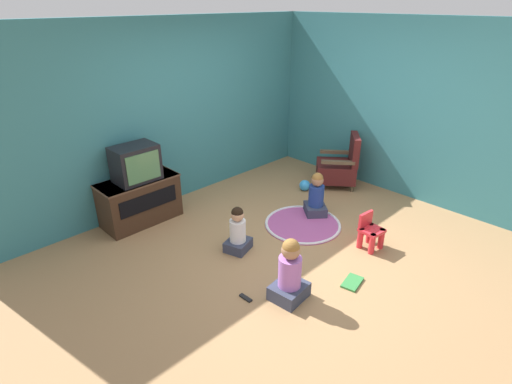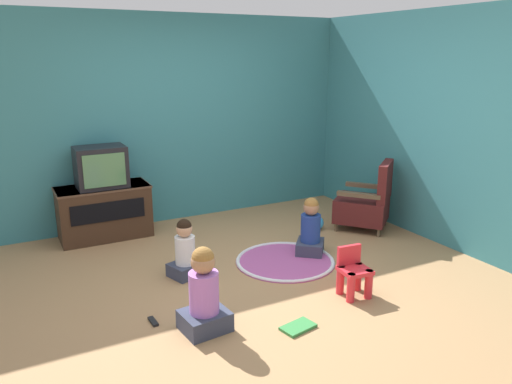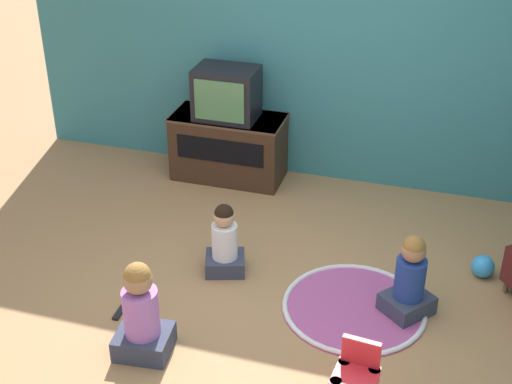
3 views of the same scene
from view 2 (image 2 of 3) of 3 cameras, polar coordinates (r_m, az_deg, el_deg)
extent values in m
plane|color=#9E754C|center=(4.86, -0.46, -9.88)|extent=(30.00, 30.00, 0.00)
cube|color=teal|center=(6.32, -11.88, 7.91)|extent=(5.43, 0.12, 2.56)
cube|color=teal|center=(5.67, 23.47, 6.11)|extent=(0.12, 5.19, 2.56)
cube|color=#382316|center=(6.07, -16.95, -2.20)|extent=(1.02, 0.48, 0.62)
cube|color=#503626|center=(5.99, -17.17, 0.50)|extent=(1.04, 0.49, 0.02)
cube|color=black|center=(5.81, -16.52, -2.16)|extent=(0.81, 0.01, 0.22)
cube|color=black|center=(5.91, -17.31, 2.76)|extent=(0.55, 0.38, 0.47)
cube|color=#47754C|center=(5.72, -16.93, 2.38)|extent=(0.45, 0.02, 0.37)
cylinder|color=brown|center=(6.57, 10.06, -2.75)|extent=(0.04, 0.04, 0.10)
cylinder|color=brown|center=(6.15, 9.10, -3.99)|extent=(0.04, 0.04, 0.10)
cylinder|color=brown|center=(6.49, 14.47, -3.25)|extent=(0.04, 0.04, 0.10)
cylinder|color=brown|center=(6.06, 13.82, -4.55)|extent=(0.04, 0.04, 0.10)
cube|color=#4C1919|center=(6.25, 11.96, -1.94)|extent=(0.80, 0.81, 0.29)
cube|color=#4C1919|center=(6.11, 14.55, 1.16)|extent=(0.46, 0.40, 0.47)
cube|color=brown|center=(6.41, 12.48, 0.72)|extent=(0.38, 0.44, 0.05)
cube|color=brown|center=(5.96, 11.65, -0.34)|extent=(0.38, 0.44, 0.05)
cylinder|color=red|center=(4.46, 10.79, -10.72)|extent=(0.07, 0.07, 0.26)
cylinder|color=red|center=(4.56, 12.75, -10.25)|extent=(0.07, 0.07, 0.26)
cylinder|color=red|center=(4.59, 9.61, -9.88)|extent=(0.07, 0.07, 0.26)
cylinder|color=red|center=(4.69, 11.54, -9.45)|extent=(0.07, 0.07, 0.26)
cube|color=red|center=(4.53, 11.25, -8.78)|extent=(0.28, 0.26, 0.04)
cube|color=red|center=(4.57, 10.58, -7.06)|extent=(0.23, 0.06, 0.18)
cylinder|color=#A54C8C|center=(5.23, 3.34, -7.91)|extent=(1.03, 1.03, 0.01)
torus|color=silver|center=(5.23, 3.34, -7.86)|extent=(1.02, 1.02, 0.04)
cube|color=#33384C|center=(4.03, -5.87, -14.41)|extent=(0.38, 0.34, 0.15)
cylinder|color=#A566BF|center=(3.92, -5.97, -11.34)|extent=(0.23, 0.23, 0.33)
sphere|color=#9E7051|center=(3.81, -6.08, -7.94)|extent=(0.19, 0.19, 0.19)
sphere|color=olive|center=(3.80, -6.09, -7.48)|extent=(0.17, 0.17, 0.17)
cube|color=#33384C|center=(5.44, 6.19, -6.31)|extent=(0.42, 0.43, 0.14)
cylinder|color=navy|center=(5.36, 6.26, -4.12)|extent=(0.21, 0.21, 0.30)
sphere|color=#9E7051|center=(5.29, 6.33, -1.76)|extent=(0.17, 0.17, 0.17)
sphere|color=olive|center=(5.28, 6.34, -1.46)|extent=(0.16, 0.16, 0.16)
cube|color=#33384C|center=(4.94, -8.01, -8.75)|extent=(0.36, 0.34, 0.13)
cylinder|color=silver|center=(4.86, -8.10, -6.58)|extent=(0.19, 0.19, 0.28)
sphere|color=tan|center=(4.79, -8.20, -4.22)|extent=(0.16, 0.16, 0.16)
sphere|color=black|center=(4.78, -8.21, -3.92)|extent=(0.14, 0.14, 0.14)
sphere|color=#3399E5|center=(6.16, 6.95, -3.51)|extent=(0.17, 0.17, 0.17)
cube|color=#337F3D|center=(4.07, 4.83, -15.13)|extent=(0.30, 0.21, 0.02)
cube|color=black|center=(4.22, -11.67, -14.28)|extent=(0.05, 0.15, 0.02)
camera|label=1|loc=(1.83, -79.14, 24.62)|focal=28.00mm
camera|label=3|loc=(3.21, 66.85, 27.41)|focal=50.00mm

